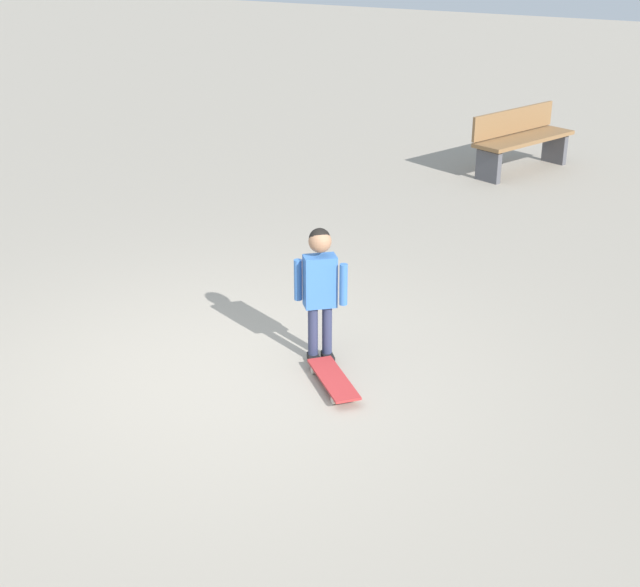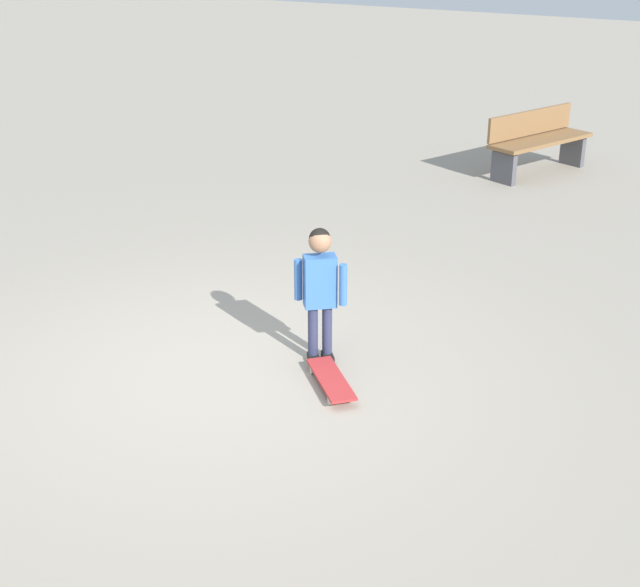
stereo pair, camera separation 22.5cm
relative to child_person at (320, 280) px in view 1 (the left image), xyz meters
name	(u,v)px [view 1 (the left image)]	position (x,y,z in m)	size (l,w,h in m)	color
ground_plane	(220,374)	(0.54, 0.57, -0.66)	(50.00, 50.00, 0.00)	#9E9384
child_person	(320,280)	(0.00, 0.00, 0.00)	(0.40, 0.27, 1.06)	#2D3351
skateboard	(333,379)	(-0.29, 0.34, -0.60)	(0.62, 0.60, 0.07)	#B22D2D
street_bench	(521,139)	(0.23, -5.98, -0.23)	(0.98, 1.65, 0.80)	brown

